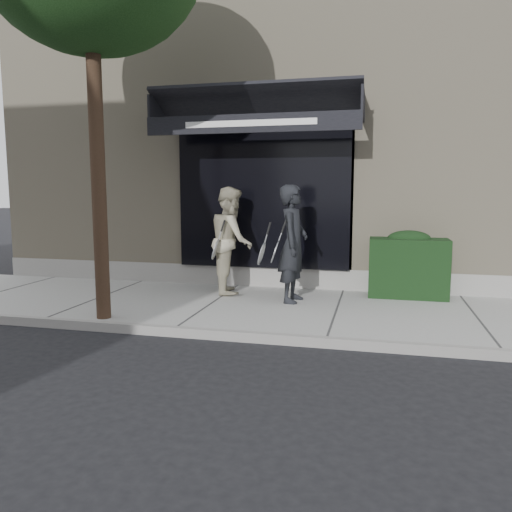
# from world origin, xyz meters

# --- Properties ---
(ground) EXTENTS (80.00, 80.00, 0.00)m
(ground) POSITION_xyz_m (0.00, 0.00, 0.00)
(ground) COLOR black
(ground) RESTS_ON ground
(sidewalk) EXTENTS (20.00, 3.00, 0.12)m
(sidewalk) POSITION_xyz_m (0.00, 0.00, 0.06)
(sidewalk) COLOR gray
(sidewalk) RESTS_ON ground
(curb) EXTENTS (20.00, 0.10, 0.14)m
(curb) POSITION_xyz_m (0.00, -1.55, 0.07)
(curb) COLOR gray
(curb) RESTS_ON ground
(building_facade) EXTENTS (14.30, 8.04, 5.64)m
(building_facade) POSITION_xyz_m (-0.01, 4.96, 2.74)
(building_facade) COLOR #B6A88A
(building_facade) RESTS_ON ground
(hedge) EXTENTS (1.30, 0.70, 1.14)m
(hedge) POSITION_xyz_m (1.10, 1.25, 0.66)
(hedge) COLOR black
(hedge) RESTS_ON sidewalk
(pedestrian_front) EXTENTS (0.81, 0.79, 1.90)m
(pedestrian_front) POSITION_xyz_m (-0.75, 0.39, 1.07)
(pedestrian_front) COLOR black
(pedestrian_front) RESTS_ON sidewalk
(pedestrian_back) EXTENTS (0.96, 1.09, 1.87)m
(pedestrian_back) POSITION_xyz_m (-1.93, 0.85, 1.06)
(pedestrian_back) COLOR #BBB295
(pedestrian_back) RESTS_ON sidewalk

